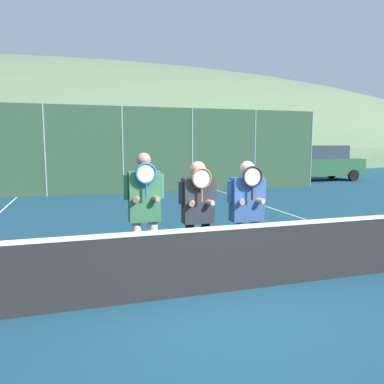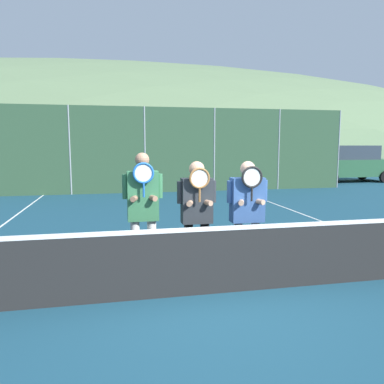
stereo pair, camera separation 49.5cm
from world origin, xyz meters
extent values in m
plane|color=navy|center=(0.00, 0.00, 0.00)|extent=(120.00, 120.00, 0.00)
ellipsoid|color=#5B7551|center=(0.00, 53.16, 0.00)|extent=(125.06, 69.48, 24.32)
cube|color=beige|center=(1.46, 19.48, 1.78)|extent=(14.23, 5.00, 3.56)
cube|color=#4C4C51|center=(1.46, 19.48, 3.74)|extent=(14.73, 5.50, 0.36)
cylinder|color=gray|center=(-2.88, 10.57, 1.72)|extent=(0.06, 0.06, 3.43)
cylinder|color=gray|center=(0.00, 10.57, 1.72)|extent=(0.06, 0.06, 3.43)
cylinder|color=gray|center=(2.88, 10.57, 1.72)|extent=(0.06, 0.06, 3.43)
cylinder|color=gray|center=(5.76, 10.57, 1.72)|extent=(0.06, 0.06, 3.43)
cylinder|color=gray|center=(8.64, 10.57, 1.72)|extent=(0.06, 0.06, 3.43)
cube|color=#2D4C33|center=(0.00, 10.57, 1.72)|extent=(17.28, 0.02, 3.43)
cube|color=black|center=(0.00, 0.00, 0.43)|extent=(10.35, 0.02, 0.85)
cube|color=white|center=(0.00, 0.00, 0.87)|extent=(10.35, 0.03, 0.06)
cube|color=white|center=(3.92, 3.00, 0.00)|extent=(0.05, 16.00, 0.01)
cylinder|color=white|center=(-0.97, 0.69, 0.44)|extent=(0.13, 0.13, 0.88)
cylinder|color=white|center=(-0.73, 0.69, 0.44)|extent=(0.13, 0.13, 0.88)
cube|color=#337047|center=(-0.85, 0.69, 1.23)|extent=(0.43, 0.22, 0.70)
sphere|color=#997056|center=(-0.85, 0.69, 1.74)|extent=(0.20, 0.20, 0.20)
cylinder|color=#337047|center=(-1.09, 0.69, 1.37)|extent=(0.08, 0.08, 0.34)
cylinder|color=#337047|center=(-0.61, 0.69, 1.37)|extent=(0.08, 0.08, 0.34)
cylinder|color=#997056|center=(-0.96, 0.60, 1.22)|extent=(0.16, 0.27, 0.08)
cylinder|color=#997056|center=(-0.74, 0.60, 1.22)|extent=(0.16, 0.27, 0.08)
cylinder|color=#1E5BAD|center=(-0.85, 0.51, 1.34)|extent=(0.03, 0.03, 0.20)
torus|color=#1E5BAD|center=(-0.85, 0.51, 1.57)|extent=(0.29, 0.03, 0.29)
cylinder|color=silver|center=(-0.85, 0.51, 1.57)|extent=(0.24, 0.00, 0.24)
cylinder|color=black|center=(-0.20, 0.63, 0.41)|extent=(0.13, 0.13, 0.82)
cylinder|color=black|center=(0.04, 0.63, 0.41)|extent=(0.13, 0.13, 0.82)
cube|color=#282D33|center=(-0.08, 0.63, 1.15)|extent=(0.44, 0.22, 0.65)
sphere|color=tan|center=(-0.08, 0.63, 1.60)|extent=(0.22, 0.22, 0.22)
cylinder|color=#282D33|center=(-0.33, 0.63, 1.27)|extent=(0.08, 0.08, 0.32)
cylinder|color=#282D33|center=(0.16, 0.63, 1.27)|extent=(0.08, 0.08, 0.32)
cylinder|color=tan|center=(-0.19, 0.54, 1.14)|extent=(0.16, 0.27, 0.08)
cylinder|color=tan|center=(0.03, 0.54, 1.14)|extent=(0.16, 0.27, 0.08)
cylinder|color=#936033|center=(-0.08, 0.45, 1.26)|extent=(0.03, 0.03, 0.20)
torus|color=#936033|center=(-0.08, 0.45, 1.49)|extent=(0.29, 0.03, 0.29)
cylinder|color=silver|center=(-0.08, 0.45, 1.49)|extent=(0.24, 0.00, 0.24)
cylinder|color=white|center=(0.53, 0.57, 0.41)|extent=(0.13, 0.13, 0.82)
cylinder|color=white|center=(0.79, 0.57, 0.41)|extent=(0.13, 0.13, 0.82)
cube|color=#335693|center=(0.66, 0.57, 1.15)|extent=(0.48, 0.22, 0.65)
sphere|color=tan|center=(0.66, 0.57, 1.60)|extent=(0.22, 0.22, 0.22)
cylinder|color=#335693|center=(0.39, 0.57, 1.27)|extent=(0.08, 0.08, 0.32)
cylinder|color=#335693|center=(0.93, 0.57, 1.27)|extent=(0.08, 0.08, 0.32)
cylinder|color=tan|center=(0.54, 0.48, 1.13)|extent=(0.16, 0.27, 0.08)
cylinder|color=tan|center=(0.78, 0.48, 1.13)|extent=(0.16, 0.27, 0.08)
cylinder|color=black|center=(0.66, 0.39, 1.25)|extent=(0.03, 0.03, 0.20)
torus|color=black|center=(0.66, 0.39, 1.49)|extent=(0.31, 0.03, 0.31)
cylinder|color=silver|center=(0.66, 0.39, 1.49)|extent=(0.26, 0.00, 0.26)
cube|color=navy|center=(-3.84, 12.82, 0.69)|extent=(4.24, 1.86, 0.78)
cube|color=#2D3842|center=(-3.84, 12.82, 1.40)|extent=(2.33, 1.72, 0.64)
cylinder|color=black|center=(-2.47, 11.86, 0.30)|extent=(0.60, 0.16, 0.60)
cylinder|color=black|center=(-2.47, 13.77, 0.30)|extent=(0.60, 0.16, 0.60)
cylinder|color=black|center=(-5.22, 11.86, 0.30)|extent=(0.60, 0.16, 0.60)
cylinder|color=black|center=(-5.22, 13.77, 0.30)|extent=(0.60, 0.16, 0.60)
cube|color=#285638|center=(0.79, 12.80, 0.72)|extent=(4.10, 1.73, 0.83)
cube|color=#2D3842|center=(0.79, 12.80, 1.47)|extent=(2.25, 1.59, 0.68)
cylinder|color=black|center=(2.13, 11.91, 0.30)|extent=(0.60, 0.16, 0.60)
cylinder|color=black|center=(2.13, 13.69, 0.30)|extent=(0.60, 0.16, 0.60)
cylinder|color=black|center=(-0.54, 11.91, 0.30)|extent=(0.60, 0.16, 0.60)
cylinder|color=black|center=(-0.54, 13.69, 0.30)|extent=(0.60, 0.16, 0.60)
cube|color=slate|center=(5.67, 12.92, 0.74)|extent=(4.71, 1.78, 0.88)
cube|color=#2D3842|center=(5.67, 12.92, 1.54)|extent=(2.59, 1.64, 0.72)
cylinder|color=black|center=(7.20, 12.01, 0.30)|extent=(0.60, 0.16, 0.60)
cylinder|color=black|center=(7.20, 13.83, 0.30)|extent=(0.60, 0.16, 0.60)
cylinder|color=black|center=(4.14, 12.01, 0.30)|extent=(0.60, 0.16, 0.60)
cylinder|color=black|center=(4.14, 13.83, 0.30)|extent=(0.60, 0.16, 0.60)
cube|color=#285638|center=(10.79, 12.89, 0.74)|extent=(4.59, 1.75, 0.87)
cube|color=#2D3842|center=(10.79, 12.89, 1.53)|extent=(2.53, 1.61, 0.71)
cylinder|color=black|center=(12.29, 13.79, 0.30)|extent=(0.60, 0.16, 0.60)
cylinder|color=black|center=(9.30, 11.99, 0.30)|extent=(0.60, 0.16, 0.60)
cylinder|color=black|center=(9.30, 13.79, 0.30)|extent=(0.60, 0.16, 0.60)
camera|label=1|loc=(-1.72, -4.43, 1.96)|focal=35.00mm
camera|label=2|loc=(-1.24, -4.56, 1.96)|focal=35.00mm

